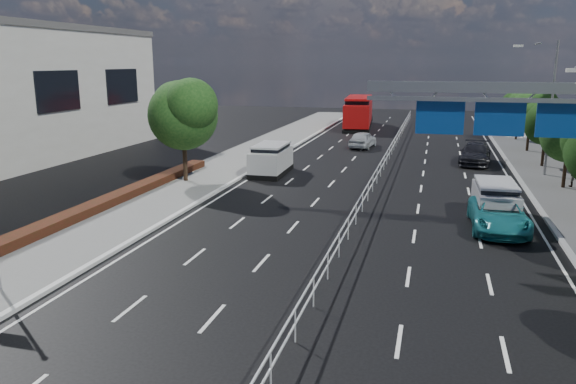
% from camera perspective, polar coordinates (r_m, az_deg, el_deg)
% --- Properties ---
extents(ground, '(160.00, 160.00, 0.00)m').
position_cam_1_polar(ground, '(16.88, 1.41, -13.76)').
color(ground, black).
rests_on(ground, ground).
extents(kerb_near, '(0.25, 140.00, 0.15)m').
position_cam_1_polar(kerb_near, '(20.66, -24.04, -9.55)').
color(kerb_near, silver).
rests_on(kerb_near, ground).
extents(median_fence, '(0.05, 85.00, 1.02)m').
position_cam_1_polar(median_fence, '(37.99, 9.29, 2.15)').
color(median_fence, silver).
rests_on(median_fence, ground).
extents(hedge_near, '(1.00, 36.00, 0.44)m').
position_cam_1_polar(hedge_near, '(26.83, -24.70, -3.85)').
color(hedge_near, black).
rests_on(hedge_near, sidewalk_near).
extents(overhead_gantry, '(10.24, 0.38, 7.45)m').
position_cam_1_polar(overhead_gantry, '(25.01, 22.47, 7.48)').
color(overhead_gantry, gray).
rests_on(overhead_gantry, ground).
extents(streetlight_far, '(2.78, 2.40, 9.00)m').
position_cam_1_polar(streetlight_far, '(41.34, 24.85, 8.55)').
color(streetlight_far, gray).
rests_on(streetlight_far, ground).
extents(near_tree_back, '(4.84, 4.51, 6.69)m').
position_cam_1_polar(near_tree_back, '(36.20, -10.56, 8.10)').
color(near_tree_back, black).
rests_on(near_tree_back, ground).
extents(far_tree_e, '(3.63, 3.38, 5.13)m').
position_cam_1_polar(far_tree_e, '(37.68, 26.74, 5.50)').
color(far_tree_e, black).
rests_on(far_tree_e, ground).
extents(far_tree_f, '(3.52, 3.28, 5.02)m').
position_cam_1_polar(far_tree_f, '(45.01, 24.84, 6.62)').
color(far_tree_f, black).
rests_on(far_tree_f, ground).
extents(far_tree_g, '(3.96, 3.69, 5.45)m').
position_cam_1_polar(far_tree_g, '(52.37, 23.51, 7.78)').
color(far_tree_g, black).
rests_on(far_tree_g, ground).
extents(far_tree_h, '(3.41, 3.18, 4.91)m').
position_cam_1_polar(far_tree_h, '(59.80, 22.44, 8.09)').
color(far_tree_h, black).
rests_on(far_tree_h, ground).
extents(white_minivan, '(2.20, 4.88, 2.10)m').
position_cam_1_polar(white_minivan, '(38.94, -1.73, 3.34)').
color(white_minivan, black).
rests_on(white_minivan, ground).
extents(red_bus, '(3.93, 12.38, 3.64)m').
position_cam_1_polar(red_bus, '(67.26, 7.18, 8.10)').
color(red_bus, black).
rests_on(red_bus, ground).
extents(near_car_silver, '(2.30, 4.57, 1.50)m').
position_cam_1_polar(near_car_silver, '(51.59, 7.60, 5.32)').
color(near_car_silver, '#B6BABF').
rests_on(near_car_silver, ground).
extents(near_car_dark, '(2.02, 4.41, 1.40)m').
position_cam_1_polar(near_car_dark, '(71.88, 7.63, 7.45)').
color(near_car_dark, black).
rests_on(near_car_dark, ground).
extents(silver_minivan, '(2.04, 4.56, 1.87)m').
position_cam_1_polar(silver_minivan, '(29.59, 20.27, -0.83)').
color(silver_minivan, black).
rests_on(silver_minivan, ground).
extents(parked_car_teal, '(2.56, 5.35, 1.47)m').
position_cam_1_polar(parked_car_teal, '(27.71, 20.61, -2.16)').
color(parked_car_teal, '#1B717A').
rests_on(parked_car_teal, ground).
extents(parked_car_dark, '(2.74, 5.56, 1.55)m').
position_cam_1_polar(parked_car_dark, '(45.29, 18.48, 3.72)').
color(parked_car_dark, black).
rests_on(parked_car_dark, ground).
extents(pedestrian_b, '(1.14, 1.01, 1.96)m').
position_cam_1_polar(pedestrian_b, '(38.46, 27.14, 1.90)').
color(pedestrian_b, gray).
rests_on(pedestrian_b, sidewalk_far).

